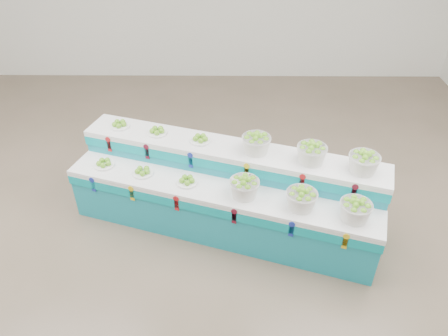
% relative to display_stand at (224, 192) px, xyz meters
% --- Properties ---
extents(ground, '(10.00, 10.00, 0.00)m').
position_rel_display_stand_xyz_m(ground, '(-0.39, -0.40, -0.51)').
color(ground, brown).
rests_on(ground, ground).
extents(display_stand, '(3.90, 2.09, 1.02)m').
position_rel_display_stand_xyz_m(display_stand, '(0.00, 0.00, 0.00)').
color(display_stand, teal).
rests_on(display_stand, ground).
extents(plate_lower_left, '(0.32, 0.32, 0.09)m').
position_rel_display_stand_xyz_m(plate_lower_left, '(-1.49, 0.24, 0.26)').
color(plate_lower_left, white).
rests_on(plate_lower_left, display_stand).
extents(plate_lower_mid, '(0.32, 0.32, 0.09)m').
position_rel_display_stand_xyz_m(plate_lower_mid, '(-0.99, 0.07, 0.26)').
color(plate_lower_mid, white).
rests_on(plate_lower_mid, display_stand).
extents(plate_lower_right, '(0.32, 0.32, 0.09)m').
position_rel_display_stand_xyz_m(plate_lower_right, '(-0.43, -0.11, 0.26)').
color(plate_lower_right, white).
rests_on(plate_lower_right, display_stand).
extents(basket_lower_left, '(0.43, 0.43, 0.24)m').
position_rel_display_stand_xyz_m(basket_lower_left, '(0.23, -0.32, 0.33)').
color(basket_lower_left, silver).
rests_on(basket_lower_left, display_stand).
extents(basket_lower_mid, '(0.43, 0.43, 0.24)m').
position_rel_display_stand_xyz_m(basket_lower_mid, '(0.85, -0.52, 0.33)').
color(basket_lower_mid, silver).
rests_on(basket_lower_mid, display_stand).
extents(basket_lower_right, '(0.43, 0.43, 0.24)m').
position_rel_display_stand_xyz_m(basket_lower_right, '(1.39, -0.69, 0.33)').
color(basket_lower_right, silver).
rests_on(basket_lower_right, display_stand).
extents(plate_upper_left, '(0.32, 0.32, 0.09)m').
position_rel_display_stand_xyz_m(plate_upper_left, '(-1.35, 0.68, 0.56)').
color(plate_upper_left, white).
rests_on(plate_upper_left, display_stand).
extents(plate_upper_mid, '(0.32, 0.32, 0.09)m').
position_rel_display_stand_xyz_m(plate_upper_mid, '(-0.84, 0.52, 0.56)').
color(plate_upper_mid, white).
rests_on(plate_upper_mid, display_stand).
extents(plate_upper_right, '(0.32, 0.32, 0.09)m').
position_rel_display_stand_xyz_m(plate_upper_right, '(-0.29, 0.34, 0.56)').
color(plate_upper_right, white).
rests_on(plate_upper_right, display_stand).
extents(basket_upper_left, '(0.43, 0.43, 0.24)m').
position_rel_display_stand_xyz_m(basket_upper_left, '(0.37, 0.12, 0.63)').
color(basket_upper_left, silver).
rests_on(basket_upper_left, display_stand).
extents(basket_upper_mid, '(0.43, 0.43, 0.24)m').
position_rel_display_stand_xyz_m(basket_upper_mid, '(0.99, -0.07, 0.63)').
color(basket_upper_mid, silver).
rests_on(basket_upper_mid, display_stand).
extents(basket_upper_right, '(0.43, 0.43, 0.24)m').
position_rel_display_stand_xyz_m(basket_upper_right, '(1.53, -0.25, 0.63)').
color(basket_upper_right, silver).
rests_on(basket_upper_right, display_stand).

